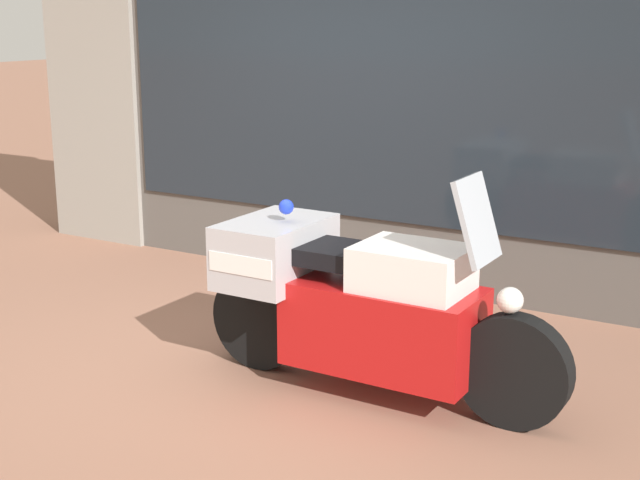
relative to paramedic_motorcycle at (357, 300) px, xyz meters
name	(u,v)px	position (x,y,z in m)	size (l,w,h in m)	color
ground_plane	(232,351)	(-0.98, 0.11, -0.55)	(60.00, 60.00, 0.00)	#8E604C
shop_building	(323,27)	(-1.46, 2.11, 1.49)	(6.80, 0.55, 4.05)	#56514C
window_display	(425,225)	(-0.52, 2.14, -0.06)	(5.28, 0.30, 2.07)	slate
paramedic_motorcycle	(357,300)	(0.00, 0.00, 0.00)	(2.25, 0.73, 1.33)	black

